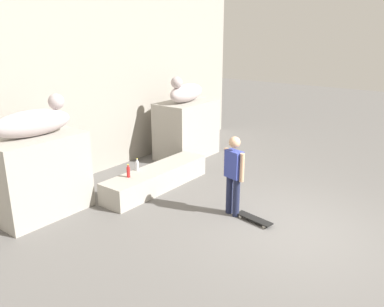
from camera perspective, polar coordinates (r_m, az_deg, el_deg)
name	(u,v)px	position (r m, az deg, el deg)	size (l,w,h in m)	color
ground_plane	(296,232)	(7.80, 15.00, -11.03)	(40.00, 40.00, 0.00)	#605E5B
facade_wall	(85,38)	(10.52, -15.37, 15.92)	(11.74, 0.60, 6.92)	#9D968B
pedestal_left	(39,175)	(8.55, -21.49, -3.01)	(1.84, 1.14, 1.66)	#A39E93
pedestal_right	(187,129)	(11.66, -0.78, 3.55)	(1.84, 1.14, 1.66)	#A39E93
statue_reclining_left	(34,122)	(8.26, -22.12, 4.32)	(1.65, 0.72, 0.78)	#B3A5A5
statue_reclining_right	(186,92)	(11.41, -0.89, 8.96)	(1.67, 0.79, 0.78)	#B3A5A5
ledge_block	(157,178)	(9.44, -5.16, -3.62)	(3.02, 0.71, 0.51)	#A39E93
skater	(234,173)	(7.90, 6.09, -2.79)	(0.28, 0.53, 1.67)	#1E233F
skateboard	(254,219)	(7.99, 9.05, -9.37)	(0.33, 0.82, 0.08)	black
bottle_red	(128,172)	(8.84, -9.28, -2.66)	(0.08, 0.08, 0.30)	red
bottle_clear	(137,166)	(9.23, -8.00, -1.75)	(0.07, 0.07, 0.30)	silver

